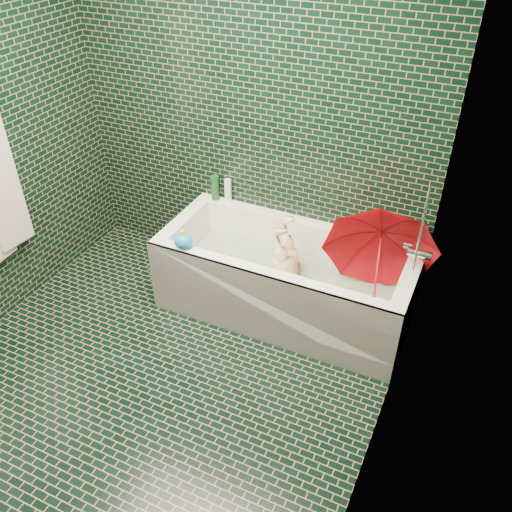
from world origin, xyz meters
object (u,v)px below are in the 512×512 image
at_px(child, 289,279).
at_px(rubber_duck, 399,239).
at_px(bath_toy, 183,240).
at_px(umbrella, 378,263).
at_px(bathtub, 285,286).

bearing_deg(child, rubber_duck, 120.87).
bearing_deg(rubber_duck, bath_toy, -173.78).
relative_size(umbrella, rubber_duck, 6.42).
relative_size(bathtub, umbrella, 2.50).
bearing_deg(umbrella, child, 178.16).
bearing_deg(bathtub, rubber_duck, 27.47).
xyz_separation_m(umbrella, rubber_duck, (0.05, 0.35, -0.02)).
bearing_deg(rubber_duck, child, -170.05).
distance_m(child, bath_toy, 0.75).
xyz_separation_m(child, rubber_duck, (0.62, 0.37, 0.28)).
relative_size(bathtub, child, 1.99).
xyz_separation_m(umbrella, bath_toy, (-1.20, -0.29, 0.00)).
xyz_separation_m(bathtub, child, (0.04, -0.03, 0.10)).
bearing_deg(child, bath_toy, -66.71).
relative_size(child, bath_toy, 5.79).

